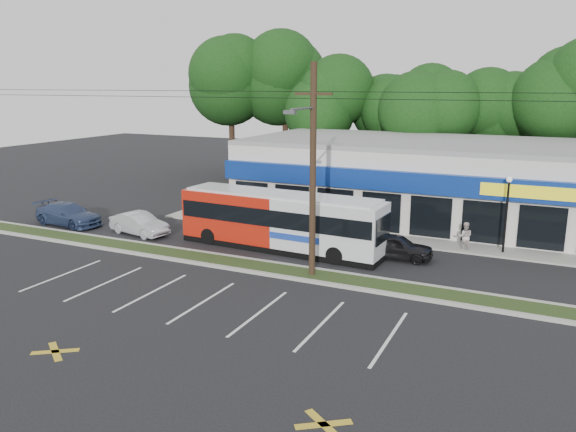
{
  "coord_description": "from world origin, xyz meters",
  "views": [
    {
      "loc": [
        12.9,
        -22.67,
        9.05
      ],
      "look_at": [
        -0.16,
        5.0,
        1.81
      ],
      "focal_mm": 35.0,
      "sensor_mm": 36.0,
      "label": 1
    }
  ],
  "objects_px": {
    "metrobus": "(281,220)",
    "pedestrian_b": "(465,237)",
    "car_blue": "(68,214)",
    "pedestrian_a": "(364,233)",
    "car_silver": "(139,224)",
    "lamp_post": "(507,206)",
    "car_dark": "(395,246)",
    "utility_pole": "(309,165)"
  },
  "relations": [
    {
      "from": "pedestrian_b",
      "to": "pedestrian_a",
      "type": "bearing_deg",
      "value": 10.33
    },
    {
      "from": "metrobus",
      "to": "pedestrian_a",
      "type": "relative_size",
      "value": 6.69
    },
    {
      "from": "metrobus",
      "to": "car_dark",
      "type": "relative_size",
      "value": 3.05
    },
    {
      "from": "utility_pole",
      "to": "pedestrian_a",
      "type": "distance_m",
      "value": 7.29
    },
    {
      "from": "metrobus",
      "to": "pedestrian_b",
      "type": "bearing_deg",
      "value": 26.05
    },
    {
      "from": "lamp_post",
      "to": "car_blue",
      "type": "relative_size",
      "value": 0.86
    },
    {
      "from": "car_dark",
      "to": "car_blue",
      "type": "relative_size",
      "value": 0.79
    },
    {
      "from": "car_dark",
      "to": "pedestrian_b",
      "type": "xyz_separation_m",
      "value": [
        3.11,
        3.0,
        0.15
      ]
    },
    {
      "from": "car_silver",
      "to": "pedestrian_a",
      "type": "distance_m",
      "value": 13.72
    },
    {
      "from": "car_blue",
      "to": "pedestrian_a",
      "type": "xyz_separation_m",
      "value": [
        19.18,
        3.06,
        0.18
      ]
    },
    {
      "from": "utility_pole",
      "to": "car_silver",
      "type": "height_order",
      "value": "utility_pole"
    },
    {
      "from": "car_silver",
      "to": "pedestrian_b",
      "type": "height_order",
      "value": "pedestrian_b"
    },
    {
      "from": "metrobus",
      "to": "car_dark",
      "type": "xyz_separation_m",
      "value": [
        6.26,
        1.0,
        -1.02
      ]
    },
    {
      "from": "utility_pole",
      "to": "car_dark",
      "type": "height_order",
      "value": "utility_pole"
    },
    {
      "from": "utility_pole",
      "to": "pedestrian_a",
      "type": "xyz_separation_m",
      "value": [
        0.99,
        5.63,
        -4.52
      ]
    },
    {
      "from": "utility_pole",
      "to": "car_blue",
      "type": "xyz_separation_m",
      "value": [
        -18.19,
        2.57,
        -4.69
      ]
    },
    {
      "from": "pedestrian_b",
      "to": "utility_pole",
      "type": "bearing_deg",
      "value": 40.65
    },
    {
      "from": "car_silver",
      "to": "pedestrian_b",
      "type": "xyz_separation_m",
      "value": [
        18.57,
        4.92,
        0.15
      ]
    },
    {
      "from": "metrobus",
      "to": "pedestrian_a",
      "type": "xyz_separation_m",
      "value": [
        4.18,
        2.06,
        -0.79
      ]
    },
    {
      "from": "metrobus",
      "to": "pedestrian_b",
      "type": "height_order",
      "value": "metrobus"
    },
    {
      "from": "lamp_post",
      "to": "pedestrian_b",
      "type": "distance_m",
      "value": 2.74
    },
    {
      "from": "car_silver",
      "to": "pedestrian_a",
      "type": "height_order",
      "value": "pedestrian_a"
    },
    {
      "from": "car_dark",
      "to": "car_silver",
      "type": "relative_size",
      "value": 0.96
    },
    {
      "from": "car_blue",
      "to": "lamp_post",
      "type": "bearing_deg",
      "value": -73.14
    },
    {
      "from": "pedestrian_a",
      "to": "car_silver",
      "type": "bearing_deg",
      "value": 6.34
    },
    {
      "from": "car_silver",
      "to": "car_blue",
      "type": "height_order",
      "value": "car_blue"
    },
    {
      "from": "car_silver",
      "to": "pedestrian_a",
      "type": "bearing_deg",
      "value": -66.85
    },
    {
      "from": "metrobus",
      "to": "car_blue",
      "type": "distance_m",
      "value": 15.07
    },
    {
      "from": "lamp_post",
      "to": "car_silver",
      "type": "relative_size",
      "value": 1.04
    },
    {
      "from": "car_dark",
      "to": "car_silver",
      "type": "height_order",
      "value": "car_silver"
    },
    {
      "from": "metrobus",
      "to": "car_silver",
      "type": "distance_m",
      "value": 9.31
    },
    {
      "from": "utility_pole",
      "to": "car_dark",
      "type": "xyz_separation_m",
      "value": [
        3.06,
        4.57,
        -4.75
      ]
    },
    {
      "from": "metrobus",
      "to": "car_dark",
      "type": "distance_m",
      "value": 6.42
    },
    {
      "from": "utility_pole",
      "to": "car_dark",
      "type": "distance_m",
      "value": 7.27
    },
    {
      "from": "car_blue",
      "to": "pedestrian_b",
      "type": "height_order",
      "value": "pedestrian_b"
    },
    {
      "from": "car_blue",
      "to": "pedestrian_b",
      "type": "bearing_deg",
      "value": -72.91
    },
    {
      "from": "car_silver",
      "to": "pedestrian_b",
      "type": "relative_size",
      "value": 2.5
    },
    {
      "from": "car_silver",
      "to": "pedestrian_b",
      "type": "bearing_deg",
      "value": -64.57
    },
    {
      "from": "metrobus",
      "to": "car_silver",
      "type": "xyz_separation_m",
      "value": [
        -9.21,
        -0.92,
        -1.01
      ]
    },
    {
      "from": "utility_pole",
      "to": "pedestrian_b",
      "type": "relative_size",
      "value": 30.47
    },
    {
      "from": "car_dark",
      "to": "pedestrian_a",
      "type": "height_order",
      "value": "pedestrian_a"
    },
    {
      "from": "lamp_post",
      "to": "pedestrian_a",
      "type": "bearing_deg",
      "value": -162.68
    }
  ]
}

